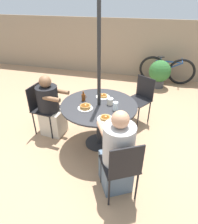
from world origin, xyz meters
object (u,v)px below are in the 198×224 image
object	(u,v)px
patio_chair_south	(122,166)
pancake_plate_c	(85,107)
patio_chair_east	(42,106)
syrup_bottle	(84,97)
bicycle	(166,70)
patio_table	(99,111)
drinking_glass_a	(115,106)
pancake_plate_b	(103,96)
potted_shrub	(160,72)
coffee_cup	(110,101)
pancake_plate_a	(105,118)
patio_chair_north	(141,97)
diner_east	(50,109)
diner_south	(117,156)

from	to	relation	value
patio_chair_south	pancake_plate_c	distance (m)	1.06
patio_chair_east	syrup_bottle	size ratio (longest dim) A/B	5.71
patio_chair_east	bicycle	bearing A→B (deg)	149.37
patio_table	drinking_glass_a	xyz separation A→B (m)	(0.27, -0.10, 0.17)
pancake_plate_b	potted_shrub	distance (m)	2.64
patio_chair_east	syrup_bottle	xyz separation A→B (m)	(0.79, -0.04, 0.29)
pancake_plate_b	coffee_cup	distance (m)	0.27
pancake_plate_c	potted_shrub	xyz separation A→B (m)	(1.09, 2.88, -0.37)
pancake_plate_a	patio_chair_north	bearing A→B (deg)	73.13
drinking_glass_a	pancake_plate_b	bearing A→B (deg)	127.47
diner_east	patio_chair_south	size ratio (longest dim) A/B	1.23
bicycle	coffee_cup	bearing A→B (deg)	-104.51
patio_table	patio_chair_north	xyz separation A→B (m)	(0.58, 0.90, -0.12)
diner_east	potted_shrub	world-z (taller)	diner_east
diner_east	patio_chair_south	bearing A→B (deg)	59.80
diner_south	drinking_glass_a	size ratio (longest dim) A/B	9.07
pancake_plate_b	potted_shrub	size ratio (longest dim) A/B	0.31
patio_chair_north	potted_shrub	xyz separation A→B (m)	(0.35, 1.81, -0.11)
drinking_glass_a	bicycle	bearing A→B (deg)	75.18
syrup_bottle	potted_shrub	world-z (taller)	syrup_bottle
patio_chair_north	patio_chair_east	distance (m)	1.82
patio_chair_east	diner_east	xyz separation A→B (m)	(0.17, -0.02, -0.03)
pancake_plate_a	pancake_plate_b	bearing A→B (deg)	106.95
diner_east	patio_chair_north	bearing A→B (deg)	124.40
pancake_plate_b	pancake_plate_c	bearing A→B (deg)	-110.02
bicycle	patio_chair_east	bearing A→B (deg)	-123.21
coffee_cup	potted_shrub	world-z (taller)	coffee_cup
pancake_plate_b	patio_chair_south	bearing A→B (deg)	-66.20
patio_chair_south	coffee_cup	world-z (taller)	patio_chair_south
pancake_plate_a	coffee_cup	size ratio (longest dim) A/B	2.20
patio_chair_east	pancake_plate_a	size ratio (longest dim) A/B	3.98
patio_chair_south	syrup_bottle	xyz separation A→B (m)	(-0.79, 0.99, 0.29)
diner_east	drinking_glass_a	distance (m)	1.23
coffee_cup	drinking_glass_a	distance (m)	0.18
drinking_glass_a	diner_east	bearing A→B (deg)	171.00
patio_chair_north	patio_chair_south	distance (m)	1.83
patio_table	drinking_glass_a	bearing A→B (deg)	-19.92
patio_chair_north	pancake_plate_b	xyz separation A→B (m)	(-0.58, -0.64, 0.25)
patio_table	potted_shrub	bearing A→B (deg)	71.11
patio_table	patio_chair_north	distance (m)	1.08
pancake_plate_c	bicycle	size ratio (longest dim) A/B	0.15
patio_table	pancake_plate_c	world-z (taller)	pancake_plate_c
diner_east	syrup_bottle	xyz separation A→B (m)	(0.63, -0.02, 0.32)
pancake_plate_b	syrup_bottle	xyz separation A→B (m)	(-0.26, -0.20, 0.05)
pancake_plate_a	bicycle	distance (m)	3.61
patio_chair_north	diner_south	world-z (taller)	diner_south
syrup_bottle	coffee_cup	xyz separation A→B (m)	(0.43, -0.01, -0.01)
diner_south	diner_east	bearing A→B (deg)	117.59
patio_chair_east	drinking_glass_a	distance (m)	1.38
pancake_plate_c	diner_south	bearing A→B (deg)	-45.48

